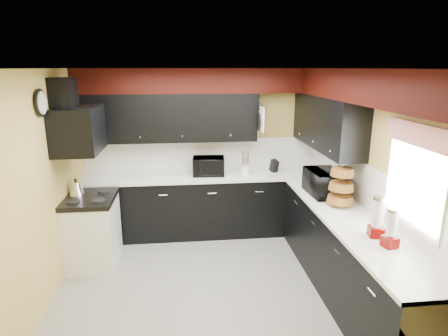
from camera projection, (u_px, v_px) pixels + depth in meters
name	position (u px, v px, depth m)	size (l,w,h in m)	color
ground	(212.00, 286.00, 4.44)	(3.60, 3.60, 0.00)	gray
wall_back	(202.00, 151.00, 5.84)	(3.60, 0.06, 2.50)	#E0C666
wall_right	(367.00, 181.00, 4.30)	(0.06, 3.60, 2.50)	#E0C666
wall_left	(40.00, 192.00, 3.92)	(0.06, 3.60, 2.50)	#E0C666
ceiling	(210.00, 69.00, 3.79)	(3.60, 3.60, 0.06)	white
cab_back	(204.00, 206.00, 5.76)	(3.60, 0.60, 0.90)	black
cab_right	(347.00, 258.00, 4.19)	(0.60, 3.00, 0.90)	black
counter_back	(204.00, 177.00, 5.64)	(3.62, 0.64, 0.04)	white
counter_right	(351.00, 219.00, 4.07)	(0.64, 3.02, 0.04)	white
splash_back	(202.00, 155.00, 5.85)	(3.60, 0.02, 0.50)	white
splash_right	(365.00, 186.00, 4.32)	(0.02, 3.60, 0.50)	white
upper_back	(168.00, 118.00, 5.48)	(2.60, 0.35, 0.70)	black
upper_right	(326.00, 122.00, 5.01)	(0.35, 1.80, 0.70)	black
soffit_back	(202.00, 81.00, 5.39)	(3.60, 0.36, 0.35)	black
soffit_right	(369.00, 86.00, 3.83)	(0.36, 3.24, 0.35)	black
stove	(93.00, 232.00, 4.89)	(0.60, 0.75, 0.86)	white
cooktop	(90.00, 199.00, 4.77)	(0.62, 0.77, 0.06)	black
hood	(78.00, 130.00, 4.53)	(0.50, 0.78, 0.55)	black
hood_duct	(63.00, 95.00, 4.41)	(0.24, 0.40, 0.40)	black
window	(416.00, 178.00, 3.36)	(0.03, 0.86, 0.96)	white
valance	(416.00, 134.00, 3.25)	(0.04, 0.88, 0.20)	red
pan_top	(258.00, 103.00, 5.49)	(0.03, 0.22, 0.40)	black
pan_mid	(259.00, 122.00, 5.43)	(0.03, 0.28, 0.46)	black
pan_low	(256.00, 121.00, 5.69)	(0.03, 0.24, 0.42)	black
cut_board	(262.00, 119.00, 5.31)	(0.03, 0.26, 0.35)	white
baskets	(341.00, 186.00, 4.34)	(0.27, 0.27, 0.50)	brown
clock	(41.00, 103.00, 3.93)	(0.03, 0.30, 0.30)	black
deco_plate	(391.00, 95.00, 3.70)	(0.03, 0.24, 0.24)	white
toaster_oven	(209.00, 166.00, 5.62)	(0.46, 0.39, 0.27)	black
microwave	(324.00, 183.00, 4.75)	(0.57, 0.38, 0.31)	black
utensil_crock	(245.00, 170.00, 5.66)	(0.13, 0.13, 0.14)	white
knife_block	(274.00, 166.00, 5.79)	(0.09, 0.12, 0.19)	black
kettle	(76.00, 188.00, 4.82)	(0.19, 0.19, 0.17)	silver
dispenser_a	(391.00, 230.00, 3.34)	(0.12, 0.12, 0.32)	#5F080E
dispenser_b	(378.00, 218.00, 3.55)	(0.14, 0.14, 0.37)	#721000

